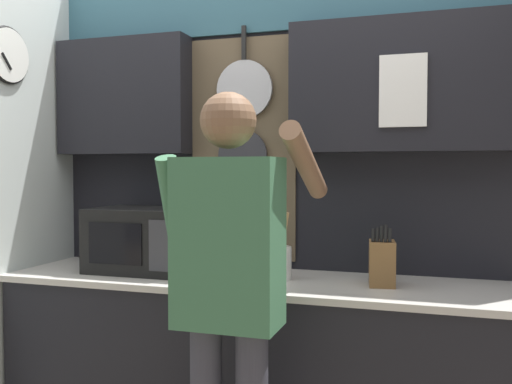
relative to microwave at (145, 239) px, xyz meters
name	(u,v)px	position (x,y,z in m)	size (l,w,h in m)	color
base_cabinet_counter	(252,373)	(0.57, -0.02, -0.61)	(2.37, 0.62, 0.89)	black
back_wall_unit	(272,148)	(0.58, 0.26, 0.46)	(2.94, 0.22, 2.55)	black
microwave	(145,239)	(0.00, 0.00, 0.00)	(0.51, 0.38, 0.32)	black
knife_block	(382,263)	(1.16, 0.00, -0.06)	(0.13, 0.16, 0.27)	brown
utensil_crock	(280,259)	(0.70, 0.00, -0.06)	(0.11, 0.11, 0.34)	white
person	(230,278)	(0.67, -0.58, -0.05)	(0.54, 0.63, 1.68)	#383842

